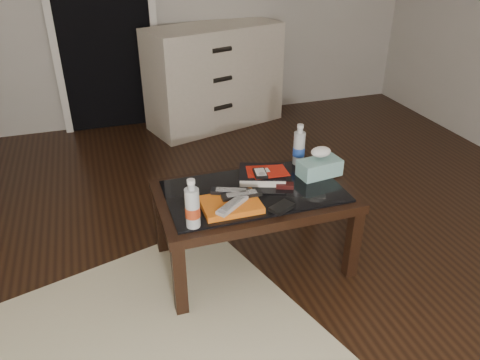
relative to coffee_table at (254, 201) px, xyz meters
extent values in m
plane|color=black|center=(-0.14, -0.16, -0.40)|extent=(5.00, 5.00, 0.00)
cube|color=black|center=(-0.54, 2.31, 0.60)|extent=(0.80, 0.05, 2.00)
cube|color=silver|center=(-0.96, 2.28, 0.60)|extent=(0.06, 0.04, 2.04)
cube|color=silver|center=(-0.12, 2.28, 0.60)|extent=(0.06, 0.04, 2.04)
cube|color=black|center=(-0.46, -0.26, -0.20)|extent=(0.06, 0.06, 0.40)
cube|color=black|center=(0.46, -0.26, -0.20)|extent=(0.06, 0.06, 0.40)
cube|color=black|center=(-0.46, 0.26, -0.20)|extent=(0.06, 0.06, 0.40)
cube|color=black|center=(0.46, 0.26, -0.20)|extent=(0.06, 0.06, 0.40)
cube|color=black|center=(0.00, 0.00, 0.03)|extent=(1.00, 0.60, 0.05)
cube|color=black|center=(0.00, 0.00, 0.06)|extent=(0.90, 0.50, 0.01)
cube|color=beige|center=(0.36, 2.07, 0.05)|extent=(1.29, 0.82, 0.90)
cylinder|color=black|center=(0.36, 1.81, -0.15)|extent=(0.18, 0.09, 0.04)
cylinder|color=black|center=(0.36, 1.81, 0.10)|extent=(0.18, 0.09, 0.04)
cylinder|color=black|center=(0.36, 1.81, 0.35)|extent=(0.18, 0.09, 0.04)
cube|color=orange|center=(-0.16, -0.12, 0.08)|extent=(0.28, 0.21, 0.03)
cube|color=#A8A8AD|center=(-0.17, -0.16, 0.11)|extent=(0.19, 0.16, 0.02)
cube|color=black|center=(-0.10, -0.09, 0.11)|extent=(0.20, 0.05, 0.02)
cube|color=black|center=(-0.14, -0.04, 0.11)|extent=(0.20, 0.12, 0.02)
cube|color=black|center=(0.08, 0.10, 0.09)|extent=(0.30, 0.27, 0.05)
cube|color=#B5190C|center=(0.09, 0.10, 0.11)|extent=(0.22, 0.18, 0.01)
cube|color=black|center=(0.06, 0.06, 0.12)|extent=(0.08, 0.11, 0.02)
cube|color=black|center=(0.16, -0.02, 0.08)|extent=(0.10, 0.08, 0.02)
cube|color=black|center=(0.07, -0.21, 0.07)|extent=(0.14, 0.12, 0.02)
cylinder|color=#B6BDC1|center=(-0.37, -0.22, 0.18)|extent=(0.08, 0.08, 0.24)
cylinder|color=silver|center=(0.34, 0.21, 0.18)|extent=(0.08, 0.08, 0.24)
cube|color=teal|center=(0.39, 0.05, 0.11)|extent=(0.24, 0.15, 0.09)
camera|label=1|loc=(-0.72, -1.96, 1.27)|focal=35.00mm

